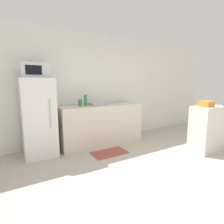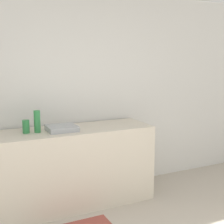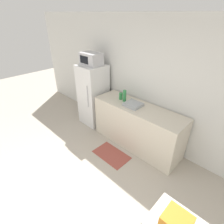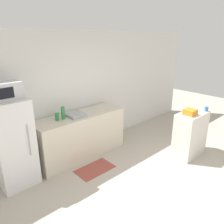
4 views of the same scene
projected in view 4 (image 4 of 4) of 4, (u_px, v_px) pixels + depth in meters
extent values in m
plane|color=#B2A899|center=(177.00, 213.00, 3.22)|extent=(14.00, 14.00, 0.00)
cube|color=silver|center=(71.00, 94.00, 4.68)|extent=(8.00, 0.06, 2.60)
cube|color=silver|center=(13.00, 143.00, 3.66)|extent=(0.60, 0.59, 1.53)
cylinder|color=#B7B7BC|center=(29.00, 140.00, 3.51)|extent=(0.02, 0.02, 0.54)
cube|color=#BCBCC1|center=(4.00, 91.00, 3.37)|extent=(0.49, 0.33, 0.27)
cube|color=black|center=(4.00, 94.00, 3.22)|extent=(0.27, 0.01, 0.16)
cube|color=beige|center=(81.00, 135.00, 4.66)|extent=(1.97, 0.62, 0.93)
cube|color=#9EA3A8|center=(76.00, 115.00, 4.40)|extent=(0.33, 0.30, 0.06)
cylinder|color=#2D7F42|center=(63.00, 113.00, 4.22)|extent=(0.07, 0.07, 0.25)
cylinder|color=#2D7F42|center=(57.00, 117.00, 4.18)|extent=(0.08, 0.08, 0.15)
cube|color=silver|center=(190.00, 134.00, 4.67)|extent=(0.76, 0.41, 0.96)
cube|color=orange|center=(190.00, 112.00, 4.39)|extent=(0.23, 0.22, 0.12)
cylinder|color=#336BB2|center=(206.00, 109.00, 4.61)|extent=(0.07, 0.07, 0.10)
cube|color=#99473D|center=(95.00, 169.00, 4.28)|extent=(0.75, 0.45, 0.01)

